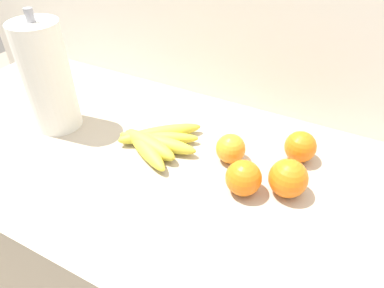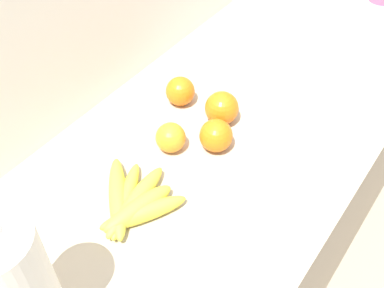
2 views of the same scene
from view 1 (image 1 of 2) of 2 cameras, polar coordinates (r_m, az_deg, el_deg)
wall_back at (r=1.14m, az=14.05°, el=-3.41°), size 2.32×0.06×1.30m
banana_bunch at (r=0.84m, az=-6.29°, el=0.41°), size 0.20×0.22×0.04m
orange_back_right at (r=0.74m, az=15.62°, el=-5.48°), size 0.08×0.08×0.08m
orange_far_right at (r=0.80m, az=6.41°, el=-0.75°), size 0.07×0.07×0.07m
orange_right at (r=0.83m, az=17.49°, el=-0.43°), size 0.07×0.07×0.07m
orange_center at (r=0.72m, az=8.52°, el=-5.57°), size 0.08×0.08×0.08m
paper_towel_roll at (r=0.93m, az=-22.78°, el=10.04°), size 0.12×0.12×0.31m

